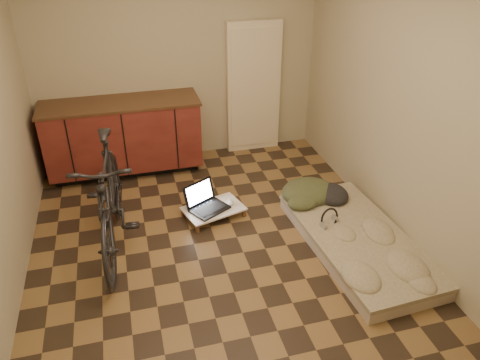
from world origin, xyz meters
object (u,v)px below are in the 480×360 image
object	(u,v)px
lap_desk	(213,209)
bicycle	(109,193)
laptop	(206,204)
futon	(358,241)

from	to	relation	value
lap_desk	bicycle	bearing A→B (deg)	177.40
laptop	bicycle	bearing A→B (deg)	166.33
futon	lap_desk	size ratio (longest dim) A/B	2.66
bicycle	laptop	size ratio (longest dim) A/B	3.73
lap_desk	laptop	distance (m)	0.10
lap_desk	futon	bearing A→B (deg)	-51.83
futon	laptop	world-z (taller)	laptop
bicycle	lap_desk	distance (m)	1.16
futon	bicycle	bearing A→B (deg)	160.42
bicycle	laptop	distance (m)	1.08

